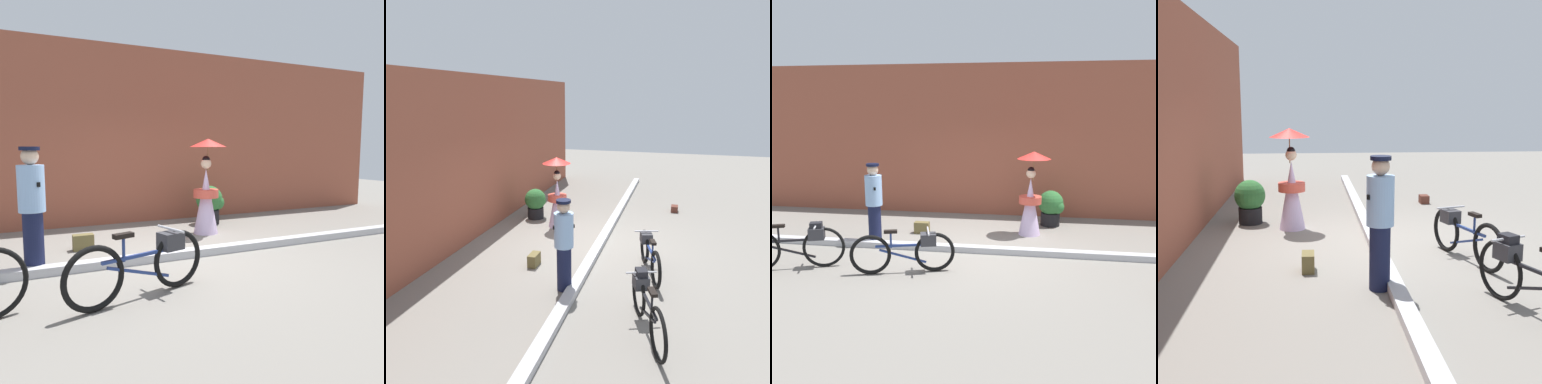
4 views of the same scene
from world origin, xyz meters
TOP-DOWN VIEW (x-y plane):
  - ground_plane at (0.00, 0.00)m, footprint 30.00×30.00m
  - building_wall at (0.00, 3.22)m, footprint 14.00×0.40m
  - sidewalk_curb at (0.00, 0.00)m, footprint 14.00×0.20m
  - bicycle_near_officer at (-2.94, -1.34)m, footprint 1.70×0.71m
  - bicycle_far_side at (-1.01, -1.21)m, footprint 1.71×0.64m
  - person_officer at (-2.10, 0.18)m, footprint 0.34×0.35m
  - person_with_parasol at (1.05, 1.37)m, footprint 0.73×0.73m
  - potted_plant_by_door at (1.54, 2.18)m, footprint 0.61×0.59m
  - backpack_on_pavement at (3.19, -1.60)m, footprint 0.28×0.20m
  - backpack_spare at (-1.35, 1.07)m, footprint 0.33×0.17m

SIDE VIEW (x-z plane):
  - ground_plane at x=0.00m, z-range 0.00..0.00m
  - sidewalk_curb at x=0.00m, z-range 0.00..0.12m
  - backpack_on_pavement at x=3.19m, z-range 0.00..0.19m
  - backpack_spare at x=-1.35m, z-range 0.01..0.26m
  - bicycle_far_side at x=-1.01m, z-range 0.01..0.77m
  - bicycle_near_officer at x=-2.94m, z-range 0.03..0.84m
  - potted_plant_by_door at x=1.54m, z-range 0.04..0.88m
  - person_officer at x=-2.10m, z-range 0.06..1.73m
  - person_with_parasol at x=1.05m, z-range -0.03..1.82m
  - building_wall at x=0.00m, z-range 0.00..3.88m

